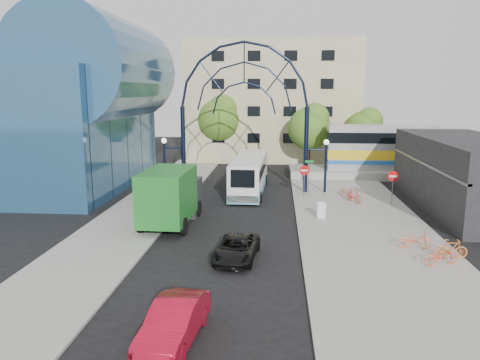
# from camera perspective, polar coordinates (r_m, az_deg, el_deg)

# --- Properties ---
(ground) EXTENTS (120.00, 120.00, 0.00)m
(ground) POSITION_cam_1_polar(r_m,az_deg,el_deg) (25.19, -1.85, -8.25)
(ground) COLOR black
(ground) RESTS_ON ground
(sidewalk_east) EXTENTS (8.00, 56.00, 0.12)m
(sidewalk_east) POSITION_cam_1_polar(r_m,az_deg,el_deg) (29.31, 14.88, -5.73)
(sidewalk_east) COLOR gray
(sidewalk_east) RESTS_ON ground
(plaza_west) EXTENTS (5.00, 50.00, 0.12)m
(plaza_west) POSITION_cam_1_polar(r_m,az_deg,el_deg) (32.12, -12.25, -4.17)
(plaza_west) COLOR gray
(plaza_west) RESTS_ON ground
(gateway_arch) EXTENTS (13.64, 0.44, 12.10)m
(gateway_arch) POSITION_cam_1_polar(r_m,az_deg,el_deg) (37.76, 0.51, 11.31)
(gateway_arch) COLOR black
(gateway_arch) RESTS_ON ground
(stop_sign) EXTENTS (0.80, 0.07, 2.50)m
(stop_sign) POSITION_cam_1_polar(r_m,az_deg,el_deg) (36.26, 7.85, 0.81)
(stop_sign) COLOR slate
(stop_sign) RESTS_ON sidewalk_east
(do_not_enter_sign) EXTENTS (0.76, 0.07, 2.48)m
(do_not_enter_sign) POSITION_cam_1_polar(r_m,az_deg,el_deg) (35.22, 18.15, 0.05)
(do_not_enter_sign) COLOR slate
(do_not_enter_sign) RESTS_ON sidewalk_east
(street_name_sign) EXTENTS (0.70, 0.70, 2.80)m
(street_name_sign) POSITION_cam_1_polar(r_m,az_deg,el_deg) (36.85, 8.43, 1.17)
(street_name_sign) COLOR slate
(street_name_sign) RESTS_ON sidewalk_east
(sandwich_board) EXTENTS (0.55, 0.61, 0.99)m
(sandwich_board) POSITION_cam_1_polar(r_m,az_deg,el_deg) (30.70, 9.88, -3.46)
(sandwich_board) COLOR white
(sandwich_board) RESTS_ON sidewalk_east
(transit_hall) EXTENTS (16.50, 18.00, 14.50)m
(transit_hall) POSITION_cam_1_polar(r_m,az_deg,el_deg) (42.69, -20.56, 8.08)
(transit_hall) COLOR #28537A
(transit_hall) RESTS_ON ground
(commercial_block_east) EXTENTS (6.00, 16.00, 5.00)m
(commercial_block_east) POSITION_cam_1_polar(r_m,az_deg,el_deg) (36.63, 25.82, 0.73)
(commercial_block_east) COLOR black
(commercial_block_east) RESTS_ON ground
(apartment_block) EXTENTS (20.00, 12.10, 14.00)m
(apartment_block) POSITION_cam_1_polar(r_m,az_deg,el_deg) (58.65, 3.99, 9.59)
(apartment_block) COLOR tan
(apartment_block) RESTS_ON ground
(train_platform) EXTENTS (32.00, 5.00, 0.80)m
(train_platform) POSITION_cam_1_polar(r_m,az_deg,el_deg) (49.44, 25.03, 0.68)
(train_platform) COLOR gray
(train_platform) RESTS_ON ground
(train_car) EXTENTS (25.10, 3.05, 4.20)m
(train_car) POSITION_cam_1_polar(r_m,az_deg,el_deg) (49.10, 25.26, 3.55)
(train_car) COLOR #B7B7BC
(train_car) RESTS_ON train_platform
(tree_north_a) EXTENTS (4.48, 4.48, 7.00)m
(tree_north_a) POSITION_cam_1_polar(r_m,az_deg,el_deg) (49.83, 8.59, 6.52)
(tree_north_a) COLOR #382314
(tree_north_a) RESTS_ON ground
(tree_north_b) EXTENTS (5.12, 5.12, 8.00)m
(tree_north_b) POSITION_cam_1_polar(r_m,az_deg,el_deg) (54.07, -2.40, 7.66)
(tree_north_b) COLOR #382314
(tree_north_b) RESTS_ON ground
(tree_north_c) EXTENTS (4.16, 4.16, 6.50)m
(tree_north_c) POSITION_cam_1_polar(r_m,az_deg,el_deg) (52.58, 15.01, 6.14)
(tree_north_c) COLOR #382314
(tree_north_c) RESTS_ON ground
(city_bus) EXTENTS (2.76, 10.67, 2.91)m
(city_bus) POSITION_cam_1_polar(r_m,az_deg,el_deg) (38.50, 1.17, 0.78)
(city_bus) COLOR white
(city_bus) RESTS_ON ground
(green_truck) EXTENTS (2.93, 7.18, 3.59)m
(green_truck) POSITION_cam_1_polar(r_m,az_deg,el_deg) (29.43, -8.32, -1.93)
(green_truck) COLOR black
(green_truck) RESTS_ON ground
(black_suv) EXTENTS (2.28, 4.30, 1.15)m
(black_suv) POSITION_cam_1_polar(r_m,az_deg,el_deg) (23.32, -0.42, -8.33)
(black_suv) COLOR black
(black_suv) RESTS_ON ground
(red_sedan) EXTENTS (1.92, 4.32, 1.38)m
(red_sedan) POSITION_cam_1_polar(r_m,az_deg,el_deg) (16.32, -8.05, -16.80)
(red_sedan) COLOR #A0091F
(red_sedan) RESTS_ON ground
(bike_near_a) EXTENTS (1.30, 1.67, 0.84)m
(bike_near_a) POSITION_cam_1_polar(r_m,az_deg,el_deg) (37.25, 12.80, -1.37)
(bike_near_a) COLOR #CF4B29
(bike_near_a) RESTS_ON sidewalk_east
(bike_near_b) EXTENTS (1.25, 1.74, 1.03)m
(bike_near_b) POSITION_cam_1_polar(r_m,az_deg,el_deg) (35.53, 13.67, -1.83)
(bike_near_b) COLOR red
(bike_near_b) RESTS_ON sidewalk_east
(bike_far_a) EXTENTS (1.72, 0.62, 0.90)m
(bike_far_a) POSITION_cam_1_polar(r_m,az_deg,el_deg) (26.27, 20.62, -6.84)
(bike_far_a) COLOR #FF5D33
(bike_far_a) RESTS_ON sidewalk_east
(bike_far_b) EXTENTS (1.60, 0.45, 0.96)m
(bike_far_b) POSITION_cam_1_polar(r_m,az_deg,el_deg) (25.40, 24.33, -7.65)
(bike_far_b) COLOR orange
(bike_far_b) RESTS_ON sidewalk_east
(bike_far_c) EXTENTS (1.81, 1.11, 0.90)m
(bike_far_c) POSITION_cam_1_polar(r_m,az_deg,el_deg) (24.23, 23.36, -8.52)
(bike_far_c) COLOR #E24E2D
(bike_far_c) RESTS_ON sidewalk_east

